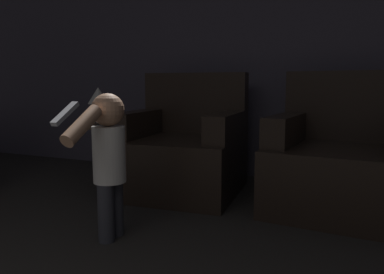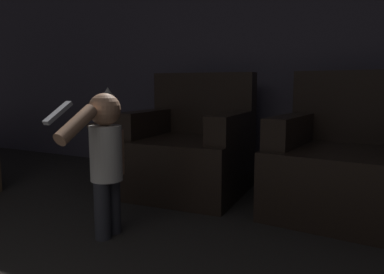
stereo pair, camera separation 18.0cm
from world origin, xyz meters
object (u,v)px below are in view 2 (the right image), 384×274
at_px(armchair_right, 346,164).
at_px(person_toddler, 105,153).
at_px(lamp, 108,96).
at_px(armchair_left, 190,151).

height_order(armchair_right, person_toddler, armchair_right).
bearing_deg(lamp, armchair_right, 1.67).
bearing_deg(person_toddler, lamp, 35.28).
relative_size(person_toddler, lamp, 2.50).
bearing_deg(person_toddler, armchair_right, -51.23).
distance_m(armchair_left, person_toddler, 1.04).
bearing_deg(armchair_left, armchair_right, -3.67).
xyz_separation_m(armchair_left, person_toddler, (0.02, -1.03, 0.15)).
relative_size(armchair_right, lamp, 2.97).
relative_size(armchair_left, armchair_right, 0.99).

